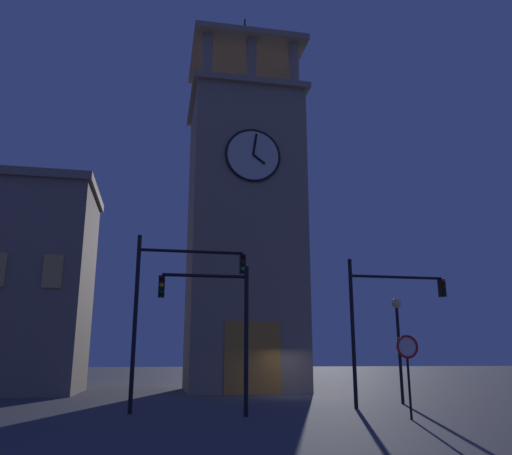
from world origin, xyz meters
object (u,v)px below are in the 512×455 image
object	(u,v)px
clocktower	(244,230)
traffic_signal_far	(171,294)
street_lamp	(398,328)
no_horn_sign	(408,353)
traffic_signal_mid	(383,309)
traffic_signal_near	(217,314)

from	to	relation	value
clocktower	traffic_signal_far	bearing A→B (deg)	68.73
street_lamp	no_horn_sign	world-z (taller)	street_lamp
traffic_signal_mid	street_lamp	world-z (taller)	traffic_signal_mid
traffic_signal_far	no_horn_sign	size ratio (longest dim) A/B	2.44
clocktower	traffic_signal_mid	world-z (taller)	clocktower
traffic_signal_mid	traffic_signal_near	bearing A→B (deg)	15.96
traffic_signal_far	no_horn_sign	bearing A→B (deg)	155.54
clocktower	traffic_signal_mid	bearing A→B (deg)	108.18
clocktower	street_lamp	xyz separation A→B (m)	(-5.39, 10.47, -6.91)
traffic_signal_mid	traffic_signal_far	bearing A→B (deg)	2.87
traffic_signal_mid	street_lamp	size ratio (longest dim) A/B	1.31
traffic_signal_mid	no_horn_sign	size ratio (longest dim) A/B	2.23
traffic_signal_mid	no_horn_sign	bearing A→B (deg)	75.17
clocktower	traffic_signal_far	xyz separation A→B (m)	(4.89, 12.56, -5.83)
traffic_signal_far	street_lamp	xyz separation A→B (m)	(-10.28, -2.09, -1.08)
traffic_signal_near	traffic_signal_far	world-z (taller)	traffic_signal_far
clocktower	no_horn_sign	distance (m)	18.25
traffic_signal_mid	no_horn_sign	xyz separation A→B (m)	(1.06, 4.00, -1.83)
no_horn_sign	street_lamp	bearing A→B (deg)	-113.65
traffic_signal_near	no_horn_sign	distance (m)	6.64
clocktower	no_horn_sign	xyz separation A→B (m)	(-2.92, 16.11, -8.06)
traffic_signal_mid	traffic_signal_far	size ratio (longest dim) A/B	0.92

